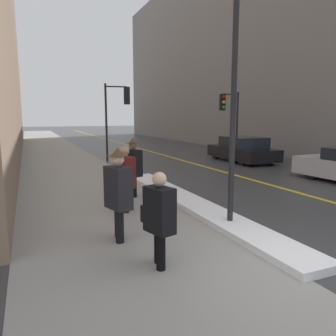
% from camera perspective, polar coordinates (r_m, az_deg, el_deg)
% --- Properties ---
extents(ground_plane, '(160.00, 160.00, 0.00)m').
position_cam_1_polar(ground_plane, '(5.55, 21.47, -16.57)').
color(ground_plane, '#38383A').
extents(sidewalk_slab, '(4.00, 80.00, 0.01)m').
position_cam_1_polar(sidewalk_slab, '(18.71, -18.11, 1.34)').
color(sidewalk_slab, gray).
rests_on(sidewalk_slab, ground).
extents(road_centre_stripe, '(0.16, 80.00, 0.00)m').
position_cam_1_polar(road_centre_stripe, '(20.14, -0.86, 2.28)').
color(road_centre_stripe, gold).
rests_on(road_centre_stripe, ground).
extents(snow_bank_curb, '(0.83, 8.62, 0.15)m').
position_cam_1_polar(snow_bank_curb, '(8.75, 3.89, -6.05)').
color(snow_bank_curb, white).
rests_on(snow_bank_curb, ground).
extents(building_facade_right, '(6.00, 36.00, 15.29)m').
position_cam_1_polar(building_facade_right, '(30.90, 10.24, 18.69)').
color(building_facade_right, slate).
rests_on(building_facade_right, ground).
extents(lamp_post, '(0.28, 0.28, 5.58)m').
position_cam_1_polar(lamp_post, '(6.92, 11.50, 16.70)').
color(lamp_post, black).
rests_on(lamp_post, ground).
extents(traffic_light_near, '(1.31, 0.33, 4.02)m').
position_cam_1_polar(traffic_light_near, '(17.61, -8.59, 10.71)').
color(traffic_light_near, black).
rests_on(traffic_light_near, ground).
extents(traffic_light_far, '(1.31, 0.38, 3.73)m').
position_cam_1_polar(traffic_light_far, '(19.06, 10.47, 9.87)').
color(traffic_light_far, black).
rests_on(traffic_light_far, ground).
extents(pedestrian_nearside, '(0.41, 0.72, 1.51)m').
position_cam_1_polar(pedestrian_nearside, '(5.08, -1.59, -8.20)').
color(pedestrian_nearside, black).
rests_on(pedestrian_nearside, ground).
extents(pedestrian_with_shoulder_bag, '(0.45, 0.78, 1.78)m').
position_cam_1_polar(pedestrian_with_shoulder_bag, '(6.18, -8.70, -3.94)').
color(pedestrian_with_shoulder_bag, black).
rests_on(pedestrian_with_shoulder_bag, ground).
extents(pedestrian_in_glasses, '(0.44, 0.59, 1.63)m').
position_cam_1_polar(pedestrian_in_glasses, '(8.08, -7.52, -1.33)').
color(pedestrian_in_glasses, '#340C0C').
rests_on(pedestrian_in_glasses, ground).
extents(pedestrian_in_fedora, '(0.44, 0.60, 1.73)m').
position_cam_1_polar(pedestrian_in_fedora, '(9.59, -6.06, 0.56)').
color(pedestrian_in_fedora, black).
rests_on(pedestrian_in_fedora, ground).
extents(parked_car_black, '(2.06, 4.35, 1.29)m').
position_cam_1_polar(parked_car_black, '(17.68, 12.81, 3.10)').
color(parked_car_black, black).
rests_on(parked_car_black, ground).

